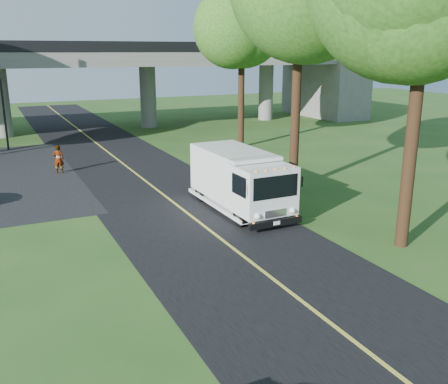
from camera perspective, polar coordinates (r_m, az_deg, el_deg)
ground at (r=14.81m, az=6.80°, el=-10.81°), size 120.00×120.00×0.00m
road at (r=23.26m, az=-6.42°, el=-0.74°), size 7.00×90.00×0.02m
lane_line at (r=23.26m, az=-6.42°, el=-0.70°), size 0.12×90.00×0.01m
overpass at (r=43.75m, az=-16.47°, el=12.54°), size 54.00×10.00×7.30m
traffic_signal at (r=37.28m, az=-23.94°, el=9.27°), size 0.18×0.22×5.20m
tree_right_far at (r=35.07m, az=2.50°, el=18.60°), size 5.77×5.67×10.99m
step_van at (r=21.13m, az=1.76°, el=1.51°), size 2.29×6.09×2.55m
pedestrian at (r=29.26m, az=-18.39°, el=3.57°), size 0.67×0.54×1.60m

